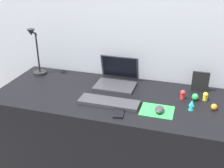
{
  "coord_description": "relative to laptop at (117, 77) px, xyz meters",
  "views": [
    {
      "loc": [
        0.5,
        -1.69,
        1.65
      ],
      "look_at": [
        -0.01,
        0.0,
        0.83
      ],
      "focal_mm": 44.73,
      "sensor_mm": 36.0,
      "label": 1
    }
  ],
  "objects": [
    {
      "name": "picture_frame",
      "position": [
        0.61,
        0.05,
        0.02
      ],
      "size": [
        0.12,
        0.02,
        0.15
      ],
      "primitive_type": "cube",
      "color": "black",
      "rests_on": "desk"
    },
    {
      "name": "keyboard",
      "position": [
        0.03,
        -0.32,
        -0.04
      ],
      "size": [
        0.41,
        0.13,
        0.02
      ],
      "primitive_type": "cube",
      "color": "#333338",
      "rests_on": "desk"
    },
    {
      "name": "desk_lamp",
      "position": [
        -0.68,
        -0.02,
        0.14
      ],
      "size": [
        0.11,
        0.15,
        0.4
      ],
      "color": "black",
      "rests_on": "desk"
    },
    {
      "name": "mouse",
      "position": [
        0.38,
        -0.34,
        -0.03
      ],
      "size": [
        0.06,
        0.1,
        0.03
      ],
      "primitive_type": "ellipsoid",
      "color": "#333338",
      "rests_on": "mousepad"
    },
    {
      "name": "toy_figurine_green",
      "position": [
        0.59,
        -0.11,
        -0.03
      ],
      "size": [
        0.04,
        0.04,
        0.05
      ],
      "primitive_type": "ellipsoid",
      "color": "green",
      "rests_on": "desk"
    },
    {
      "name": "toy_figurine_cyan",
      "position": [
        0.57,
        -0.2,
        -0.03
      ],
      "size": [
        0.04,
        0.04,
        0.04
      ],
      "primitive_type": "cone",
      "color": "#28B7CC",
      "rests_on": "desk"
    },
    {
      "name": "back_wall",
      "position": [
        0.03,
        0.18,
        -0.07
      ],
      "size": [
        2.91,
        0.05,
        1.44
      ],
      "primitive_type": "cube",
      "color": "#B2B7C1",
      "rests_on": "ground_plane"
    },
    {
      "name": "toy_figurine_teal",
      "position": [
        0.57,
        -0.25,
        -0.03
      ],
      "size": [
        0.04,
        0.04,
        0.04
      ],
      "primitive_type": "cone",
      "color": "teal",
      "rests_on": "desk"
    },
    {
      "name": "mousepad",
      "position": [
        0.36,
        -0.33,
        -0.05
      ],
      "size": [
        0.21,
        0.17,
        0.0
      ],
      "primitive_type": "cube",
      "color": "green",
      "rests_on": "desk"
    },
    {
      "name": "laptop",
      "position": [
        0.0,
        0.0,
        0.0
      ],
      "size": [
        0.3,
        0.27,
        0.21
      ],
      "color": "#333338",
      "rests_on": "desk"
    },
    {
      "name": "toy_figurine_orange",
      "position": [
        0.71,
        -0.21,
        -0.03
      ],
      "size": [
        0.04,
        0.04,
        0.04
      ],
      "primitive_type": "ellipsoid",
      "color": "orange",
      "rests_on": "desk"
    },
    {
      "name": "cell_phone",
      "position": [
        0.13,
        -0.43,
        -0.05
      ],
      "size": [
        0.08,
        0.14,
        0.01
      ],
      "primitive_type": "cube",
      "rotation": [
        0.0,
        0.0,
        0.17
      ],
      "color": "black",
      "rests_on": "desk"
    },
    {
      "name": "toy_figurine_yellow",
      "position": [
        0.66,
        -0.09,
        -0.02
      ],
      "size": [
        0.03,
        0.03,
        0.06
      ],
      "color": "yellow",
      "rests_on": "desk"
    },
    {
      "name": "toy_figurine_red",
      "position": [
        0.5,
        -0.11,
        -0.02
      ],
      "size": [
        0.04,
        0.04,
        0.07
      ],
      "color": "red",
      "rests_on": "desk"
    },
    {
      "name": "desk",
      "position": [
        0.03,
        -0.2,
        -0.42
      ],
      "size": [
        1.71,
        0.7,
        0.74
      ],
      "primitive_type": "cube",
      "color": "black",
      "rests_on": "ground_plane"
    }
  ]
}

